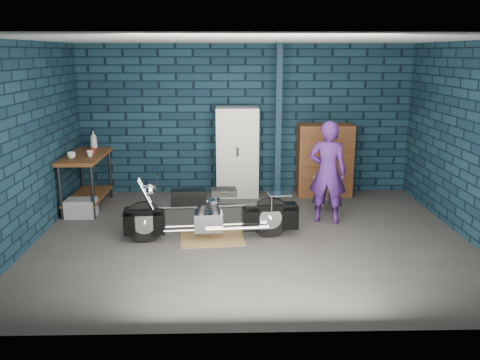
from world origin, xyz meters
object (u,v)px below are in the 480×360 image
object	(u,v)px
motorcycle	(212,208)
locker	(237,152)
person	(328,172)
shop_stool	(322,194)
storage_bin	(81,208)
workbench	(87,181)
tool_chest	(324,160)

from	to	relation	value
motorcycle	locker	bearing A→B (deg)	74.78
person	motorcycle	bearing A→B (deg)	39.41
shop_stool	storage_bin	bearing A→B (deg)	-175.74
motorcycle	locker	size ratio (longest dim) A/B	1.28
storage_bin	locker	world-z (taller)	locker
person	storage_bin	distance (m)	3.91
workbench	person	bearing A→B (deg)	-12.30
storage_bin	workbench	bearing A→B (deg)	92.29
person	shop_stool	distance (m)	0.81
locker	tool_chest	distance (m)	1.59
tool_chest	shop_stool	distance (m)	1.01
locker	shop_stool	distance (m)	1.74
workbench	person	xyz separation A→B (m)	(3.86, -0.84, 0.33)
motorcycle	locker	xyz separation A→B (m)	(0.40, 2.27, 0.35)
storage_bin	tool_chest	bearing A→B (deg)	16.46
motorcycle	tool_chest	size ratio (longest dim) A/B	1.59
shop_stool	tool_chest	bearing A→B (deg)	77.70
locker	tool_chest	world-z (taller)	locker
person	locker	distance (m)	2.04
workbench	motorcycle	world-z (taller)	workbench
locker	tool_chest	bearing A→B (deg)	0.00
person	storage_bin	size ratio (longest dim) A/B	3.40
workbench	storage_bin	bearing A→B (deg)	-87.71
workbench	motorcycle	distance (m)	2.64
motorcycle	person	distance (m)	1.90
workbench	shop_stool	bearing A→B (deg)	-3.09
shop_stool	workbench	bearing A→B (deg)	176.91
person	locker	world-z (taller)	locker
tool_chest	motorcycle	bearing A→B (deg)	-131.12
storage_bin	shop_stool	world-z (taller)	shop_stool
person	shop_stool	world-z (taller)	person
person	storage_bin	xyz separation A→B (m)	(-3.84, 0.34, -0.64)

